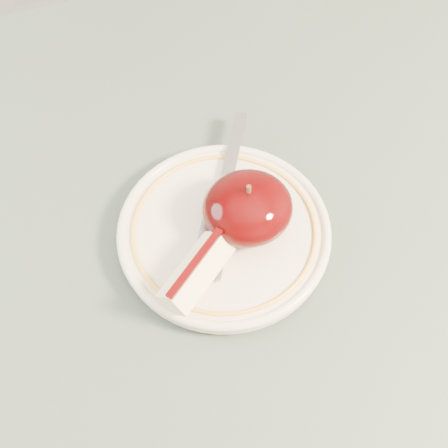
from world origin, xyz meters
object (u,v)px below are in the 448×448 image
object	(u,v)px
apple_half	(248,208)
fork	(223,194)
plate	(224,232)
table	(202,366)

from	to	relation	value
apple_half	fork	xyz separation A→B (m)	(-0.01, 0.03, -0.02)
plate	apple_half	xyz separation A→B (m)	(0.02, 0.00, 0.03)
plate	apple_half	size ratio (longest dim) A/B	2.42
fork	table	bearing A→B (deg)	-178.93
fork	apple_half	bearing A→B (deg)	-132.10
table	apple_half	bearing A→B (deg)	47.83
apple_half	fork	bearing A→B (deg)	108.46
table	apple_half	world-z (taller)	apple_half
table	fork	bearing A→B (deg)	61.63
table	fork	world-z (taller)	fork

